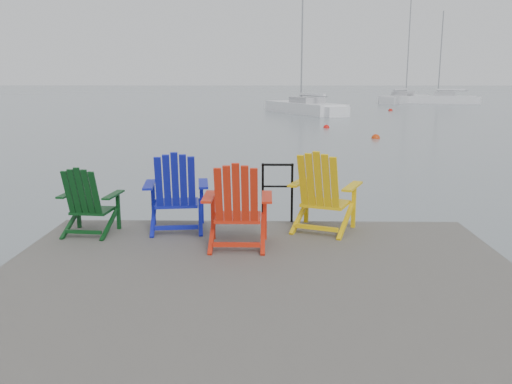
{
  "coord_description": "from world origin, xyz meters",
  "views": [
    {
      "loc": [
        0.09,
        -5.52,
        2.64
      ],
      "look_at": [
        -0.08,
        2.99,
        0.85
      ],
      "focal_mm": 38.0,
      "sensor_mm": 36.0,
      "label": 1
    }
  ],
  "objects_px": {
    "handrail": "(277,187)",
    "chair_yellow": "(323,191)",
    "chair_blue": "(176,191)",
    "chair_red": "(237,205)",
    "sailboat_mid": "(404,99)",
    "buoy_d": "(390,111)",
    "buoy_a": "(376,138)",
    "sailboat_near": "(304,108)",
    "buoy_c": "(340,115)",
    "chair_green": "(88,201)",
    "buoy_b": "(326,128)",
    "sailboat_far": "(441,100)"
  },
  "relations": [
    {
      "from": "handrail",
      "to": "chair_blue",
      "type": "relative_size",
      "value": 0.79
    },
    {
      "from": "buoy_c",
      "to": "chair_blue",
      "type": "bearing_deg",
      "value": -101.37
    },
    {
      "from": "sailboat_near",
      "to": "buoy_c",
      "type": "relative_size",
      "value": 32.82
    },
    {
      "from": "handrail",
      "to": "chair_red",
      "type": "relative_size",
      "value": 0.81
    },
    {
      "from": "sailboat_near",
      "to": "buoy_a",
      "type": "xyz_separation_m",
      "value": [
        2.03,
        -18.02,
        -0.35
      ]
    },
    {
      "from": "buoy_a",
      "to": "buoy_b",
      "type": "distance_m",
      "value": 5.47
    },
    {
      "from": "chair_blue",
      "to": "chair_red",
      "type": "relative_size",
      "value": 1.02
    },
    {
      "from": "chair_green",
      "to": "handrail",
      "type": "bearing_deg",
      "value": 21.09
    },
    {
      "from": "buoy_b",
      "to": "buoy_c",
      "type": "bearing_deg",
      "value": 78.94
    },
    {
      "from": "buoy_a",
      "to": "buoy_b",
      "type": "bearing_deg",
      "value": 107.54
    },
    {
      "from": "chair_red",
      "to": "buoy_b",
      "type": "height_order",
      "value": "chair_red"
    },
    {
      "from": "sailboat_far",
      "to": "buoy_a",
      "type": "distance_m",
      "value": 37.31
    },
    {
      "from": "chair_yellow",
      "to": "sailboat_far",
      "type": "bearing_deg",
      "value": 93.25
    },
    {
      "from": "sailboat_near",
      "to": "buoy_b",
      "type": "relative_size",
      "value": 36.66
    },
    {
      "from": "chair_red",
      "to": "buoy_a",
      "type": "relative_size",
      "value": 2.86
    },
    {
      "from": "chair_blue",
      "to": "sailboat_mid",
      "type": "relative_size",
      "value": 0.09
    },
    {
      "from": "sailboat_mid",
      "to": "buoy_d",
      "type": "height_order",
      "value": "sailboat_mid"
    },
    {
      "from": "chair_red",
      "to": "buoy_a",
      "type": "distance_m",
      "value": 18.41
    },
    {
      "from": "handrail",
      "to": "sailboat_near",
      "type": "height_order",
      "value": "sailboat_near"
    },
    {
      "from": "chair_red",
      "to": "sailboat_mid",
      "type": "xyz_separation_m",
      "value": [
        15.58,
        54.58,
        -0.71
      ]
    },
    {
      "from": "chair_green",
      "to": "chair_red",
      "type": "distance_m",
      "value": 2.17
    },
    {
      "from": "handrail",
      "to": "buoy_c",
      "type": "relative_size",
      "value": 2.36
    },
    {
      "from": "chair_green",
      "to": "buoy_a",
      "type": "relative_size",
      "value": 2.47
    },
    {
      "from": "buoy_b",
      "to": "buoy_a",
      "type": "bearing_deg",
      "value": -72.46
    },
    {
      "from": "buoy_c",
      "to": "chair_yellow",
      "type": "bearing_deg",
      "value": -97.89
    },
    {
      "from": "chair_blue",
      "to": "chair_yellow",
      "type": "distance_m",
      "value": 2.07
    },
    {
      "from": "sailboat_near",
      "to": "sailboat_mid",
      "type": "distance_m",
      "value": 22.62
    },
    {
      "from": "buoy_d",
      "to": "chair_blue",
      "type": "bearing_deg",
      "value": -106.82
    },
    {
      "from": "chair_yellow",
      "to": "sailboat_mid",
      "type": "height_order",
      "value": "sailboat_mid"
    },
    {
      "from": "sailboat_near",
      "to": "buoy_b",
      "type": "distance_m",
      "value": 12.82
    },
    {
      "from": "chair_yellow",
      "to": "buoy_c",
      "type": "bearing_deg",
      "value": 104.44
    },
    {
      "from": "sailboat_near",
      "to": "sailboat_far",
      "type": "bearing_deg",
      "value": 21.78
    },
    {
      "from": "handrail",
      "to": "sailboat_near",
      "type": "distance_m",
      "value": 34.48
    },
    {
      "from": "sailboat_mid",
      "to": "sailboat_near",
      "type": "bearing_deg",
      "value": -88.91
    },
    {
      "from": "chair_green",
      "to": "buoy_b",
      "type": "distance_m",
      "value": 23.02
    },
    {
      "from": "sailboat_mid",
      "to": "buoy_c",
      "type": "height_order",
      "value": "sailboat_mid"
    },
    {
      "from": "sailboat_far",
      "to": "buoy_b",
      "type": "xyz_separation_m",
      "value": [
        -15.39,
        -29.47,
        -0.36
      ]
    },
    {
      "from": "sailboat_mid",
      "to": "chair_green",
      "type": "bearing_deg",
      "value": -73.87
    },
    {
      "from": "handrail",
      "to": "chair_yellow",
      "type": "distance_m",
      "value": 0.8
    },
    {
      "from": "handrail",
      "to": "sailboat_mid",
      "type": "height_order",
      "value": "sailboat_mid"
    },
    {
      "from": "chair_yellow",
      "to": "handrail",
      "type": "bearing_deg",
      "value": 164.46
    },
    {
      "from": "sailboat_near",
      "to": "chair_yellow",
      "type": "bearing_deg",
      "value": -118.16
    },
    {
      "from": "chair_green",
      "to": "chair_yellow",
      "type": "bearing_deg",
      "value": 9.8
    },
    {
      "from": "sailboat_far",
      "to": "buoy_a",
      "type": "bearing_deg",
      "value": 178.2
    },
    {
      "from": "handrail",
      "to": "chair_blue",
      "type": "bearing_deg",
      "value": -160.94
    },
    {
      "from": "chair_yellow",
      "to": "buoy_a",
      "type": "xyz_separation_m",
      "value": [
        4.08,
        16.84,
        -1.08
      ]
    },
    {
      "from": "chair_red",
      "to": "buoy_c",
      "type": "xyz_separation_m",
      "value": [
        5.75,
        33.86,
        -1.06
      ]
    },
    {
      "from": "sailboat_far",
      "to": "buoy_b",
      "type": "bearing_deg",
      "value": 172.24
    },
    {
      "from": "chair_blue",
      "to": "sailboat_far",
      "type": "bearing_deg",
      "value": 61.6
    },
    {
      "from": "chair_blue",
      "to": "sailboat_near",
      "type": "distance_m",
      "value": 35.12
    }
  ]
}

